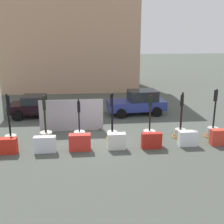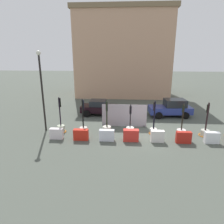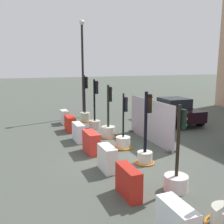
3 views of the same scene
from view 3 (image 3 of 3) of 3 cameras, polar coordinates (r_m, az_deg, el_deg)
The scene contains 17 objects.
ground_plane at distance 10.56m, azimuth 3.43°, elevation -9.97°, with size 120.00×120.00×0.00m, color #484F46.
traffic_light_0 at distance 16.68m, azimuth -6.02°, elevation -0.38°, with size 0.81×0.81×2.99m.
traffic_light_1 at distance 14.90m, azimuth -3.86°, elevation -1.38°, with size 0.65×0.65×2.85m.
traffic_light_2 at distance 13.17m, azimuth -0.82°, elevation -3.70°, with size 0.97×0.97×2.68m.
traffic_light_3 at distance 11.47m, azimuth 2.53°, elevation -6.26°, with size 0.83×0.83×2.48m.
traffic_light_4 at distance 9.80m, azimuth 7.44°, elevation -8.13°, with size 0.74×0.74×2.74m.
traffic_light_5 at distance 8.05m, azimuth 14.23°, elevation -13.70°, with size 0.72×0.72×2.60m.
construction_barrier_0 at distance 16.32m, azimuth -10.55°, elevation -1.10°, with size 1.00×0.41×0.84m.
construction_barrier_1 at distance 14.46m, azimuth -9.33°, elevation -2.60°, with size 1.11×0.43×0.84m.
construction_barrier_2 at distance 12.57m, azimuth -7.48°, elevation -4.52°, with size 1.13×0.40×0.87m.
construction_barrier_3 at distance 10.91m, azimuth -4.67°, elevation -6.78°, with size 1.15×0.47×0.91m.
construction_barrier_4 at distance 9.15m, azimuth -1.07°, elevation -10.33°, with size 0.98×0.42×0.89m.
construction_barrier_5 at distance 7.52m, azimuth 3.69°, elevation -15.30°, with size 1.09×0.36×0.88m.
construction_barrier_6 at distance 6.05m, azimuth 14.22°, elevation -22.84°, with size 1.03×0.43×0.85m.
car_black_sedan at distance 16.57m, azimuth 13.86°, elevation 0.28°, with size 3.90×2.33×1.59m.
street_lamp_post at distance 17.83m, azimuth -6.60°, elevation 11.43°, with size 0.36×0.36×6.59m.
site_fence_panel at distance 12.49m, azimuth 8.52°, elevation -2.12°, with size 4.00×0.50×2.03m.
Camera 3 is at (8.92, -4.23, 3.75)m, focal length 40.94 mm.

